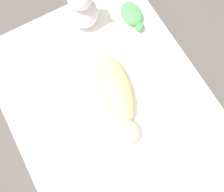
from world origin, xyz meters
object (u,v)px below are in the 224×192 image
object	(u,v)px
swaddled_baby	(117,96)
turtle_plush	(132,15)
pillow	(205,147)
bunny_plush	(82,7)

from	to	relation	value
swaddled_baby	turtle_plush	world-z (taller)	swaddled_baby
swaddled_baby	turtle_plush	xyz separation A→B (m)	(-0.41, 0.34, -0.03)
swaddled_baby	turtle_plush	distance (m)	0.53
pillow	bunny_plush	xyz separation A→B (m)	(-0.99, -0.19, 0.08)
pillow	swaddled_baby	bearing A→B (deg)	-149.94
pillow	turtle_plush	size ratio (longest dim) A/B	1.83
bunny_plush	turtle_plush	size ratio (longest dim) A/B	1.77
bunny_plush	turtle_plush	distance (m)	0.31
pillow	turtle_plush	world-z (taller)	pillow
swaddled_baby	bunny_plush	xyz separation A→B (m)	(-0.53, 0.07, 0.07)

